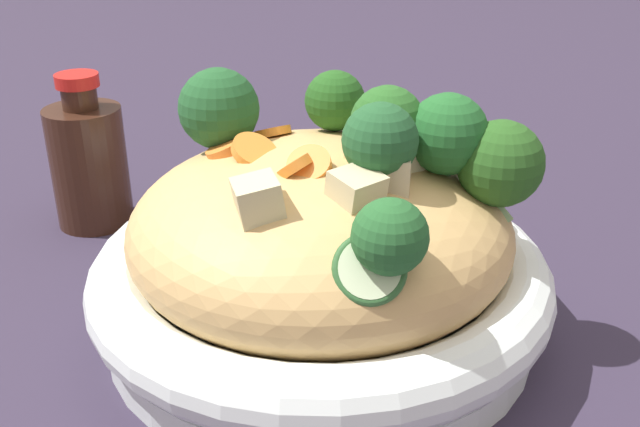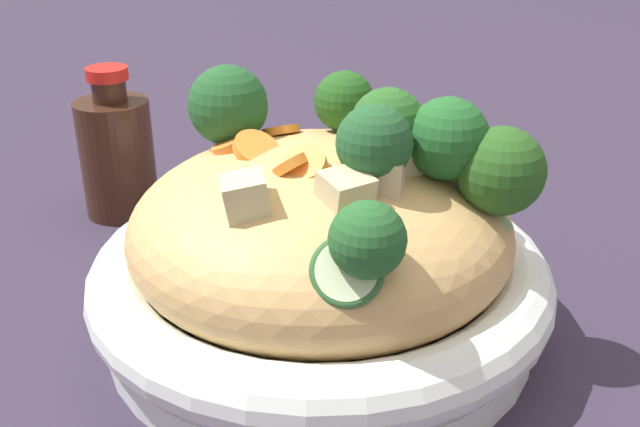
{
  "view_description": "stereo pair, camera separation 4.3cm",
  "coord_description": "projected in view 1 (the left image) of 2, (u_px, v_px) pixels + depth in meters",
  "views": [
    {
      "loc": [
        0.26,
        -0.3,
        0.27
      ],
      "look_at": [
        0.0,
        0.0,
        0.08
      ],
      "focal_mm": 40.96,
      "sensor_mm": 36.0,
      "label": 1
    },
    {
      "loc": [
        0.29,
        -0.26,
        0.27
      ],
      "look_at": [
        0.0,
        0.0,
        0.08
      ],
      "focal_mm": 40.96,
      "sensor_mm": 36.0,
      "label": 2
    }
  ],
  "objects": [
    {
      "name": "ground_plane",
      "position": [
        320.0,
        323.0,
        0.47
      ],
      "size": [
        3.0,
        3.0,
        0.0
      ],
      "primitive_type": "plane",
      "color": "#2F263A"
    },
    {
      "name": "serving_bowl",
      "position": [
        320.0,
        284.0,
        0.46
      ],
      "size": [
        0.28,
        0.28,
        0.06
      ],
      "color": "white",
      "rests_on": "ground_plane"
    },
    {
      "name": "noodle_heap",
      "position": [
        320.0,
        228.0,
        0.44
      ],
      "size": [
        0.23,
        0.23,
        0.1
      ],
      "color": "tan",
      "rests_on": "serving_bowl"
    },
    {
      "name": "broccoli_florets",
      "position": [
        374.0,
        138.0,
        0.41
      ],
      "size": [
        0.21,
        0.15,
        0.08
      ],
      "color": "#96AC6F",
      "rests_on": "serving_bowl"
    },
    {
      "name": "carrot_coins",
      "position": [
        286.0,
        149.0,
        0.43
      ],
      "size": [
        0.1,
        0.14,
        0.03
      ],
      "color": "orange",
      "rests_on": "serving_bowl"
    },
    {
      "name": "zucchini_slices",
      "position": [
        414.0,
        188.0,
        0.41
      ],
      "size": [
        0.09,
        0.17,
        0.04
      ],
      "color": "beige",
      "rests_on": "serving_bowl"
    },
    {
      "name": "chicken_chunks",
      "position": [
        355.0,
        174.0,
        0.39
      ],
      "size": [
        0.07,
        0.12,
        0.03
      ],
      "color": "beige",
      "rests_on": "serving_bowl"
    },
    {
      "name": "soy_sauce_bottle",
      "position": [
        89.0,
        162.0,
        0.58
      ],
      "size": [
        0.06,
        0.06,
        0.12
      ],
      "color": "#381E14",
      "rests_on": "ground_plane"
    }
  ]
}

